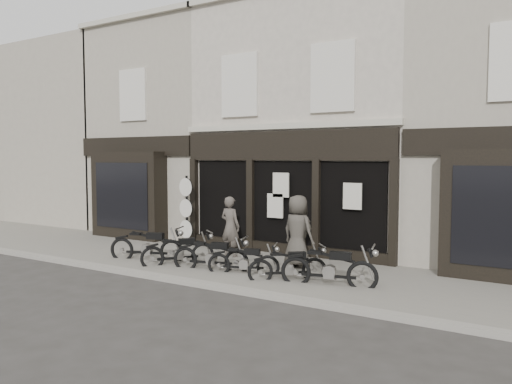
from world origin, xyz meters
The scene contains 16 objects.
ground_plane centered at (0.00, 0.00, 0.00)m, with size 90.00×90.00×0.00m, color #2D2B28.
pavement centered at (0.00, 0.90, 0.06)m, with size 30.00×4.20×0.12m, color #6A655D.
kerb centered at (0.00, -1.25, 0.07)m, with size 30.00×0.25×0.13m, color gray.
central_building centered at (0.00, 5.95, 4.08)m, with size 7.30×6.22×8.34m.
neighbour_left centered at (-6.35, 5.90, 4.04)m, with size 5.60×6.73×8.34m.
filler_left centered at (-14.50, 6.00, 4.10)m, with size 11.00×6.00×8.20m, color gray.
motorcycle_0 centered at (-2.92, 0.03, 0.44)m, with size 2.21×1.05×1.10m.
motorcycle_1 centered at (-1.75, 0.06, 0.40)m, with size 1.46×1.79×1.00m.
motorcycle_2 centered at (-0.57, 0.00, 0.41)m, with size 2.08×0.88×1.02m.
motorcycle_3 centered at (0.41, 0.08, 0.36)m, with size 1.80×0.93×0.91m.
motorcycle_4 centered at (1.68, 0.11, 0.38)m, with size 1.65×1.44×0.95m.
motorcycle_5 centered at (2.77, 0.13, 0.44)m, with size 2.26×0.86×1.10m.
man_left centered at (-1.12, 1.68, 1.02)m, with size 0.66×0.43×1.81m, color #49423C.
man_centre centered at (0.99, 2.07, 1.00)m, with size 0.85×0.67×1.76m, color #3B3830.
man_right centered at (1.25, 1.47, 1.10)m, with size 0.96×0.62×1.96m, color #3D3933.
advert_sign_post centered at (-3.31, 2.29, 1.21)m, with size 0.60×0.39×2.49m.
Camera 1 is at (7.30, -10.58, 3.10)m, focal length 35.00 mm.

